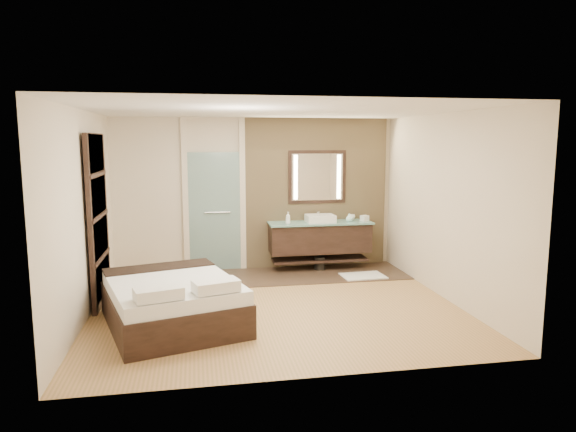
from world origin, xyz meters
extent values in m
plane|color=#9D7842|center=(0.00, 0.00, 0.00)|extent=(5.00, 5.00, 0.00)
cube|color=#382C1E|center=(0.60, 1.60, 0.01)|extent=(3.80, 1.30, 0.01)
cube|color=tan|center=(1.10, 2.21, 1.35)|extent=(2.60, 0.08, 2.70)
cube|color=black|center=(1.10, 1.92, 0.57)|extent=(1.80, 0.50, 0.50)
cube|color=black|center=(1.10, 1.92, 0.18)|extent=(1.71, 0.45, 0.04)
cube|color=#89D2C6|center=(1.10, 1.90, 0.85)|extent=(1.85, 0.55, 0.03)
cube|color=white|center=(1.10, 1.90, 0.93)|extent=(0.50, 0.38, 0.13)
cylinder|color=silver|center=(1.10, 2.09, 0.95)|extent=(0.03, 0.03, 0.18)
cylinder|color=silver|center=(1.10, 2.05, 1.03)|extent=(0.02, 0.10, 0.02)
cube|color=black|center=(1.10, 2.16, 1.65)|extent=(1.06, 0.03, 0.96)
cube|color=white|center=(1.10, 2.15, 1.65)|extent=(0.94, 0.01, 0.84)
cube|color=beige|center=(0.70, 2.14, 1.65)|extent=(0.07, 0.01, 0.80)
cube|color=beige|center=(1.50, 2.14, 1.65)|extent=(0.07, 0.01, 0.80)
cube|color=#ACDAD6|center=(-0.75, 2.20, 1.05)|extent=(0.90, 0.05, 2.10)
cylinder|color=silver|center=(-0.70, 2.15, 1.05)|extent=(0.45, 0.03, 0.03)
cube|color=beige|center=(-1.25, 2.21, 1.35)|extent=(0.10, 0.08, 2.70)
cube|color=beige|center=(-0.25, 2.21, 1.35)|extent=(0.10, 0.08, 2.70)
cube|color=black|center=(-2.43, 0.60, 1.20)|extent=(0.06, 1.20, 2.40)
cube|color=beige|center=(-2.41, 0.60, 0.37)|extent=(0.02, 1.06, 0.52)
cube|color=beige|center=(-2.41, 0.60, 0.96)|extent=(0.02, 1.06, 0.52)
cube|color=beige|center=(-2.41, 0.60, 1.54)|extent=(0.02, 1.06, 0.52)
cube|color=beige|center=(-2.41, 0.60, 2.13)|extent=(0.02, 1.06, 0.52)
cube|color=black|center=(-1.39, -0.50, 0.21)|extent=(1.96, 2.21, 0.41)
cube|color=white|center=(-1.39, -0.50, 0.50)|extent=(1.90, 2.15, 0.17)
cube|color=black|center=(-1.59, 0.18, 0.58)|extent=(1.51, 0.81, 0.04)
cube|color=white|center=(-1.50, -1.30, 0.65)|extent=(0.57, 0.41, 0.13)
cube|color=white|center=(-0.87, -1.12, 0.65)|extent=(0.57, 0.41, 0.13)
cube|color=silver|center=(1.70, 1.26, 0.02)|extent=(0.75, 0.54, 0.02)
cylinder|color=black|center=(1.08, 1.85, 0.12)|extent=(0.21, 0.21, 0.24)
cube|color=silver|center=(1.92, 1.89, 0.92)|extent=(0.15, 0.15, 0.10)
imported|color=white|center=(0.51, 1.84, 0.97)|extent=(0.11, 0.11, 0.21)
imported|color=#B2B2B2|center=(0.51, 1.90, 0.94)|extent=(0.08, 0.08, 0.15)
imported|color=#C1F3F2|center=(1.62, 1.87, 0.94)|extent=(0.15, 0.15, 0.14)
imported|color=white|center=(1.71, 2.02, 0.92)|extent=(0.13, 0.13, 0.10)
camera|label=1|loc=(-1.08, -6.87, 2.30)|focal=32.00mm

